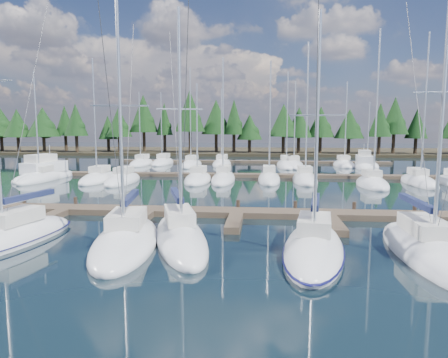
# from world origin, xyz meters

# --- Properties ---
(ground) EXTENTS (260.00, 260.00, 0.00)m
(ground) POSITION_xyz_m (0.00, 30.00, 0.00)
(ground) COLOR black
(ground) RESTS_ON ground
(far_shore) EXTENTS (220.00, 30.00, 0.60)m
(far_shore) POSITION_xyz_m (0.00, 90.00, 0.30)
(far_shore) COLOR #2B2518
(far_shore) RESTS_ON ground
(main_dock) EXTENTS (44.00, 6.13, 0.90)m
(main_dock) POSITION_xyz_m (0.00, 17.36, 0.20)
(main_dock) COLOR #4B3D2F
(main_dock) RESTS_ON ground
(back_docks) EXTENTS (50.00, 21.80, 0.40)m
(back_docks) POSITION_xyz_m (0.00, 49.58, 0.20)
(back_docks) COLOR #4B3D2F
(back_docks) RESTS_ON ground
(front_sailboat_1) EXTENTS (4.31, 9.36, 14.87)m
(front_sailboat_1) POSITION_xyz_m (-11.25, 10.21, 0.29)
(front_sailboat_1) COLOR silver
(front_sailboat_1) RESTS_ON ground
(front_sailboat_2) EXTENTS (4.44, 9.52, 12.68)m
(front_sailboat_2) POSITION_xyz_m (-5.11, 10.26, 0.27)
(front_sailboat_2) COLOR silver
(front_sailboat_2) RESTS_ON ground
(front_sailboat_3) EXTENTS (5.31, 9.90, 12.45)m
(front_sailboat_3) POSITION_xyz_m (-2.54, 11.25, 0.28)
(front_sailboat_3) COLOR silver
(front_sailboat_3) RESTS_ON ground
(front_sailboat_4) EXTENTS (4.21, 9.66, 11.80)m
(front_sailboat_4) POSITION_xyz_m (4.16, 9.99, 0.27)
(front_sailboat_4) COLOR silver
(front_sailboat_4) RESTS_ON ground
(front_sailboat_5) EXTENTS (2.80, 10.11, 13.53)m
(front_sailboat_5) POSITION_xyz_m (9.35, 10.01, 0.28)
(front_sailboat_5) COLOR silver
(front_sailboat_5) RESTS_ON ground
(back_sailboat_rows) EXTENTS (47.96, 32.17, 16.38)m
(back_sailboat_rows) POSITION_xyz_m (-0.29, 44.74, 0.26)
(back_sailboat_rows) COLOR silver
(back_sailboat_rows) RESTS_ON ground
(motor_yacht_left) EXTENTS (5.13, 10.06, 4.81)m
(motor_yacht_left) POSITION_xyz_m (-23.95, 35.83, 0.52)
(motor_yacht_left) COLOR silver
(motor_yacht_left) RESTS_ON ground
(motor_yacht_right) EXTENTS (4.26, 9.11, 4.38)m
(motor_yacht_right) POSITION_xyz_m (17.03, 53.57, 0.48)
(motor_yacht_right) COLOR silver
(motor_yacht_right) RESTS_ON ground
(tree_line) EXTENTS (185.89, 12.31, 13.66)m
(tree_line) POSITION_xyz_m (-2.09, 80.22, 7.38)
(tree_line) COLOR black
(tree_line) RESTS_ON far_shore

